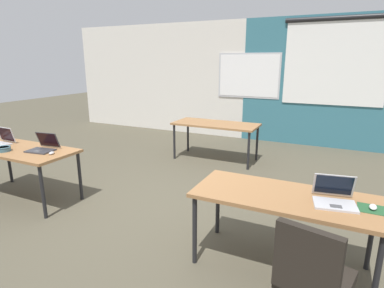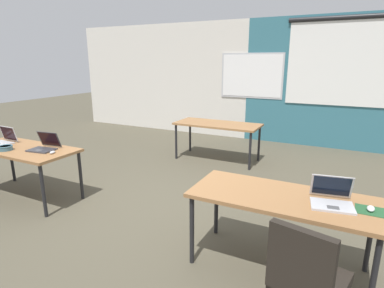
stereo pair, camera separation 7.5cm
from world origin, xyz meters
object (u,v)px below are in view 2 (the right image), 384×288
(laptop_near_left_end, at_px, (3,140))
(desk_near_left, at_px, (22,152))
(laptop_near_left_inner, at_px, (44,146))
(laptop_near_right_end, at_px, (332,199))
(mouse_near_left_inner, at_px, (52,152))
(desk_near_right, at_px, (282,202))
(mouse_near_right_end, at_px, (371,209))
(desk_far_center, at_px, (217,126))
(snack_bowl, at_px, (5,148))

(laptop_near_left_end, bearing_deg, desk_near_left, -3.64)
(laptop_near_left_end, bearing_deg, laptop_near_left_inner, 4.21)
(laptop_near_right_end, height_order, mouse_near_left_inner, laptop_near_right_end)
(desk_near_right, bearing_deg, mouse_near_right_end, 1.78)
(desk_far_center, bearing_deg, snack_bowl, -121.47)
(desk_near_right, relative_size, laptop_near_left_inner, 4.36)
(laptop_near_left_end, bearing_deg, mouse_near_left_inner, -0.72)
(laptop_near_right_end, height_order, mouse_near_right_end, laptop_near_right_end)
(desk_near_left, xyz_separation_m, desk_near_right, (3.50, 0.00, 0.00))
(laptop_near_right_end, height_order, snack_bowl, laptop_near_right_end)
(desk_near_left, bearing_deg, snack_bowl, -112.05)
(mouse_near_left_inner, bearing_deg, snack_bowl, -165.70)
(desk_near_right, distance_m, laptop_near_right_end, 0.41)
(laptop_near_right_end, xyz_separation_m, laptop_near_left_end, (-4.35, 0.03, 0.00))
(laptop_near_left_end, distance_m, mouse_near_left_inner, 1.06)
(desk_near_left, bearing_deg, desk_far_center, 57.99)
(laptop_near_left_end, distance_m, snack_bowl, 0.44)
(desk_near_right, height_order, mouse_near_left_inner, mouse_near_left_inner)
(desk_near_left, height_order, laptop_near_left_inner, laptop_near_left_inner)
(laptop_near_right_end, relative_size, laptop_near_left_inner, 1.03)
(laptop_near_left_end, relative_size, laptop_near_left_inner, 0.92)
(laptop_near_right_end, distance_m, laptop_near_left_end, 4.35)
(laptop_near_right_end, distance_m, laptop_near_left_inner, 3.53)
(mouse_near_right_end, xyz_separation_m, snack_bowl, (-4.25, -0.20, 0.01))
(desk_near_left, bearing_deg, mouse_near_left_inner, -0.24)
(mouse_near_right_end, bearing_deg, desk_near_right, -178.22)
(desk_near_left, relative_size, mouse_near_right_end, 15.41)
(laptop_near_right_end, bearing_deg, laptop_near_left_inner, 169.20)
(laptop_near_right_end, xyz_separation_m, mouse_near_right_end, (0.29, 0.01, -0.03))
(snack_bowl, bearing_deg, laptop_near_left_inner, 30.24)
(laptop_near_left_inner, bearing_deg, desk_far_center, 55.68)
(desk_far_center, relative_size, laptop_near_right_end, 4.24)
(laptop_near_left_end, height_order, snack_bowl, laptop_near_left_end)
(desk_near_left, distance_m, mouse_near_right_end, 4.18)
(mouse_near_left_inner, bearing_deg, desk_near_right, 0.05)
(desk_near_left, xyz_separation_m, laptop_near_left_end, (-0.45, 0.04, 0.11))
(desk_near_left, relative_size, laptop_near_left_end, 4.73)
(desk_near_right, relative_size, laptop_near_left_end, 4.73)
(mouse_near_right_end, distance_m, snack_bowl, 4.26)
(desk_near_right, distance_m, mouse_near_left_inner, 2.89)
(mouse_near_left_inner, xyz_separation_m, snack_bowl, (-0.68, -0.17, 0.02))
(mouse_near_left_inner, bearing_deg, desk_near_left, 179.76)
(desk_far_center, distance_m, laptop_near_left_end, 3.53)
(mouse_near_left_inner, bearing_deg, laptop_near_left_end, 177.59)
(laptop_near_right_end, distance_m, mouse_near_left_inner, 3.29)
(desk_near_left, xyz_separation_m, laptop_near_right_end, (3.90, 0.01, 0.11))
(mouse_near_left_inner, bearing_deg, mouse_near_right_end, 0.38)
(desk_near_left, relative_size, snack_bowl, 9.01)
(mouse_near_right_end, relative_size, mouse_near_left_inner, 0.91)
(laptop_near_left_end, bearing_deg, mouse_near_right_end, 1.44)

